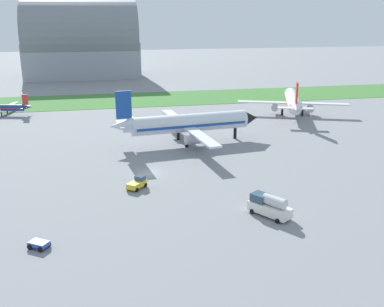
{
  "coord_description": "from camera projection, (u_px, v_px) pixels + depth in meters",
  "views": [
    {
      "loc": [
        -8.39,
        -77.5,
        28.17
      ],
      "look_at": [
        8.28,
        0.96,
        3.0
      ],
      "focal_mm": 41.58,
      "sensor_mm": 36.0,
      "label": 1
    }
  ],
  "objects": [
    {
      "name": "hangar_distant",
      "position": [
        82.0,
        43.0,
        205.29
      ],
      "size": [
        51.28,
        31.09,
        34.51
      ],
      "color": "#9399A3",
      "rests_on": "ground_plane"
    },
    {
      "name": "pushback_tug_near_gate",
      "position": [
        137.0,
        183.0,
        75.04
      ],
      "size": [
        3.73,
        3.89,
        1.95
      ],
      "rotation": [
        0.0,
        0.0,
        0.85
      ],
      "color": "yellow",
      "rests_on": "ground_plane"
    },
    {
      "name": "baggage_cart_by_runway",
      "position": [
        39.0,
        244.0,
        55.88
      ],
      "size": [
        2.95,
        2.79,
        0.9
      ],
      "rotation": [
        0.0,
        0.0,
        5.68
      ],
      "color": "#334FB2",
      "rests_on": "ground_plane"
    },
    {
      "name": "ground_plane",
      "position": [
        149.0,
        173.0,
        82.43
      ],
      "size": [
        600.0,
        600.0,
        0.0
      ],
      "primitive_type": "plane",
      "color": "gray"
    },
    {
      "name": "airplane_taxiing_turboprop",
      "position": [
        2.0,
        108.0,
        129.07
      ],
      "size": [
        17.53,
        20.32,
        6.2
      ],
      "rotation": [
        0.0,
        0.0,
        2.89
      ],
      "color": "navy",
      "rests_on": "ground_plane"
    },
    {
      "name": "grass_taxiway_strip",
      "position": [
        124.0,
        100.0,
        152.59
      ],
      "size": [
        360.0,
        28.0,
        0.08
      ],
      "primitive_type": "cube",
      "color": "#3D7533",
      "rests_on": "ground_plane"
    },
    {
      "name": "airplane_midfield_jet",
      "position": [
        187.0,
        123.0,
        100.55
      ],
      "size": [
        35.37,
        35.97,
        12.72
      ],
      "rotation": [
        0.0,
        0.0,
        0.11
      ],
      "color": "silver",
      "rests_on": "ground_plane"
    },
    {
      "name": "fuel_truck_midfield",
      "position": [
        269.0,
        206.0,
        64.62
      ],
      "size": [
        5.52,
        6.77,
        3.29
      ],
      "rotation": [
        0.0,
        0.0,
        2.14
      ],
      "color": "white",
      "rests_on": "ground_plane"
    },
    {
      "name": "airplane_parked_jet_far",
      "position": [
        293.0,
        101.0,
        129.16
      ],
      "size": [
        30.56,
        30.34,
        11.27
      ],
      "rotation": [
        0.0,
        0.0,
        1.21
      ],
      "color": "white",
      "rests_on": "ground_plane"
    }
  ]
}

